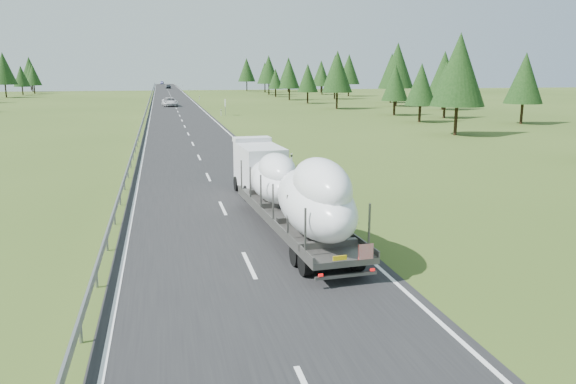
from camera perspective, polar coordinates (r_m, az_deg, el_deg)
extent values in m
cube|color=black|center=(110.90, -11.29, 8.36)|extent=(10.00, 400.00, 0.02)
cube|color=slate|center=(110.85, -14.07, 8.54)|extent=(0.08, 400.00, 0.32)
cube|color=silver|center=(42.23, 0.37, 3.27)|extent=(0.12, 0.07, 1.00)
cube|color=black|center=(42.18, 0.37, 3.70)|extent=(0.13, 0.08, 0.12)
cube|color=silver|center=(91.36, -6.82, 8.03)|extent=(0.12, 0.07, 1.00)
cube|color=black|center=(91.34, -6.82, 8.23)|extent=(0.13, 0.08, 0.12)
cube|color=silver|center=(141.10, -8.99, 9.43)|extent=(0.12, 0.07, 1.00)
cube|color=black|center=(141.09, -9.00, 9.56)|extent=(0.13, 0.08, 0.12)
cube|color=silver|center=(190.98, -10.04, 10.10)|extent=(0.12, 0.07, 1.00)
cube|color=black|center=(190.97, -10.04, 10.19)|extent=(0.13, 0.08, 0.12)
cube|color=silver|center=(240.91, -10.65, 10.48)|extent=(0.12, 0.07, 1.00)
cube|color=black|center=(240.90, -10.65, 10.56)|extent=(0.13, 0.08, 0.12)
cube|color=silver|center=(290.86, -11.05, 10.74)|extent=(0.12, 0.07, 1.00)
cube|color=black|center=(290.85, -11.06, 10.80)|extent=(0.13, 0.08, 0.12)
cube|color=silver|center=(340.82, -11.34, 10.92)|extent=(0.12, 0.07, 1.00)
cube|color=black|center=(340.82, -11.34, 10.97)|extent=(0.13, 0.08, 0.12)
cylinder|color=slate|center=(91.40, -6.39, 8.36)|extent=(0.08, 0.08, 2.00)
cube|color=silver|center=(91.34, -6.40, 8.98)|extent=(0.05, 0.90, 1.20)
cylinder|color=black|center=(82.69, 22.66, 7.52)|extent=(0.36, 0.36, 3.23)
cone|color=black|center=(82.51, 22.92, 10.62)|extent=(5.03, 5.03, 6.73)
cylinder|color=black|center=(89.07, 15.60, 8.18)|extent=(0.36, 0.36, 2.90)
cone|color=black|center=(88.90, 15.75, 10.76)|extent=(4.50, 4.50, 6.03)
cylinder|color=black|center=(108.03, 15.44, 9.02)|extent=(0.36, 0.36, 3.61)
cone|color=black|center=(107.90, 15.59, 11.67)|extent=(5.61, 5.61, 7.52)
cylinder|color=black|center=(116.28, 10.94, 9.60)|extent=(0.36, 0.36, 4.27)
cone|color=black|center=(116.18, 11.06, 12.52)|extent=(6.65, 6.65, 8.90)
cylinder|color=black|center=(129.29, 10.38, 9.73)|extent=(0.36, 0.36, 3.68)
cone|color=black|center=(129.18, 10.47, 12.00)|extent=(5.73, 5.73, 7.67)
cylinder|color=black|center=(143.55, 4.76, 10.13)|extent=(0.36, 0.36, 3.72)
cone|color=black|center=(143.46, 4.80, 12.19)|extent=(5.79, 5.79, 7.76)
cylinder|color=black|center=(160.22, 6.17, 10.35)|extent=(0.36, 0.36, 3.93)
cone|color=black|center=(160.14, 6.21, 12.31)|extent=(6.11, 6.11, 8.19)
cylinder|color=black|center=(170.43, 3.47, 10.35)|extent=(0.36, 0.36, 2.94)
cone|color=black|center=(170.34, 3.49, 11.72)|extent=(4.57, 4.57, 6.12)
cylinder|color=black|center=(185.65, 3.37, 10.59)|extent=(0.36, 0.36, 3.51)
cone|color=black|center=(185.57, 3.39, 12.09)|extent=(5.46, 5.46, 7.31)
cylinder|color=black|center=(193.19, 0.01, 10.71)|extent=(0.36, 0.36, 3.74)
cone|color=black|center=(193.12, 0.01, 12.25)|extent=(5.82, 5.82, 7.79)
cylinder|color=black|center=(210.03, 0.11, 10.77)|extent=(0.36, 0.36, 3.26)
cone|color=black|center=(209.97, 0.11, 12.00)|extent=(5.07, 5.07, 6.79)
cylinder|color=black|center=(226.11, 0.06, 10.99)|extent=(0.36, 0.36, 4.15)
cone|color=black|center=(226.06, 0.06, 12.45)|extent=(6.46, 6.46, 8.66)
cylinder|color=black|center=(65.61, 16.69, 7.20)|extent=(0.36, 0.36, 3.80)
cone|color=black|center=(65.40, 16.98, 11.81)|extent=(5.92, 5.92, 7.92)
cylinder|color=black|center=(81.09, 13.24, 7.90)|extent=(0.36, 0.36, 2.77)
cone|color=black|center=(80.91, 13.37, 10.61)|extent=(4.31, 4.31, 5.77)
cylinder|color=black|center=(92.78, 10.75, 8.51)|extent=(0.36, 0.36, 2.75)
cone|color=black|center=(92.63, 10.84, 10.86)|extent=(4.27, 4.27, 5.72)
cylinder|color=black|center=(106.95, 4.99, 9.39)|extent=(0.36, 0.36, 3.65)
cone|color=black|center=(106.82, 5.04, 12.10)|extent=(5.68, 5.68, 7.60)
cylinder|color=black|center=(124.36, 2.00, 9.65)|extent=(0.36, 0.36, 2.91)
cone|color=black|center=(124.24, 2.02, 11.51)|extent=(4.53, 4.53, 6.07)
cylinder|color=black|center=(138.88, 0.13, 10.01)|extent=(0.36, 0.36, 3.28)
cone|color=black|center=(138.78, 0.14, 11.88)|extent=(5.10, 5.10, 6.83)
cylinder|color=black|center=(155.26, -1.27, 10.11)|extent=(0.36, 0.36, 2.58)
cone|color=black|center=(155.17, -1.27, 11.43)|extent=(4.01, 4.01, 5.37)
cylinder|color=black|center=(168.21, -1.96, 10.50)|extent=(0.36, 0.36, 3.90)
cone|color=black|center=(168.13, -1.97, 12.35)|extent=(6.07, 6.07, 8.13)
cylinder|color=black|center=(187.57, -2.36, 10.58)|extent=(0.36, 0.36, 3.30)
cone|color=black|center=(187.50, -2.37, 11.98)|extent=(5.13, 5.13, 6.87)
cylinder|color=black|center=(199.83, -4.21, 10.75)|extent=(0.36, 0.36, 3.86)
cone|color=black|center=(199.77, -4.23, 12.28)|extent=(6.01, 6.01, 8.05)
cylinder|color=black|center=(168.46, -26.75, 9.24)|extent=(0.36, 0.36, 4.03)
cone|color=black|center=(168.39, -26.94, 11.14)|extent=(6.27, 6.27, 8.39)
cylinder|color=black|center=(182.62, -25.36, 9.33)|extent=(0.36, 0.36, 2.90)
cone|color=black|center=(182.54, -25.48, 10.59)|extent=(4.50, 4.50, 6.03)
cylinder|color=black|center=(192.18, -24.37, 9.53)|extent=(0.36, 0.36, 3.04)
cone|color=black|center=(192.10, -24.48, 10.78)|extent=(4.73, 4.73, 6.33)
cylinder|color=black|center=(208.94, -24.52, 9.69)|extent=(0.36, 0.36, 3.35)
cone|color=black|center=(208.87, -24.63, 10.96)|extent=(5.22, 5.22, 6.99)
cylinder|color=black|center=(225.07, -24.65, 9.88)|extent=(0.36, 0.36, 4.06)
cone|color=black|center=(225.01, -24.78, 11.31)|extent=(6.32, 6.32, 8.46)
cube|color=silver|center=(32.26, -2.89, 2.56)|extent=(2.48, 4.54, 2.47)
cube|color=black|center=(34.38, -3.54, 3.90)|extent=(2.03, 0.20, 1.23)
cube|color=silver|center=(33.96, -3.48, 5.37)|extent=(2.27, 1.20, 0.26)
cube|color=#5C5A57|center=(31.63, -2.59, 0.17)|extent=(2.37, 2.78, 0.22)
cylinder|color=black|center=(33.88, -5.02, 0.87)|extent=(0.36, 0.90, 0.88)
cylinder|color=black|center=(34.20, -1.65, 1.03)|extent=(0.36, 0.90, 0.88)
cylinder|color=black|center=(31.14, -4.31, -0.12)|extent=(0.36, 0.90, 0.88)
cylinder|color=black|center=(31.49, -0.66, 0.05)|extent=(0.36, 0.90, 0.88)
cube|color=#5C5A57|center=(24.41, 0.52, -2.67)|extent=(3.15, 12.47, 0.23)
cube|color=#5C5A57|center=(24.12, -2.20, -2.32)|extent=(0.83, 12.33, 0.21)
cube|color=#5C5A57|center=(24.64, 3.18, -2.02)|extent=(0.83, 12.33, 0.21)
cube|color=#5C5A57|center=(18.93, 0.73, -4.11)|extent=(0.07, 0.07, 1.68)
cube|color=#5C5A57|center=(19.59, 7.43, -3.65)|extent=(0.07, 0.07, 1.68)
cube|color=#5C5A57|center=(20.92, -0.62, -2.52)|extent=(0.07, 0.07, 1.68)
cube|color=#5C5A57|center=(21.52, 5.51, -2.16)|extent=(0.07, 0.07, 1.68)
cube|color=#5C5A57|center=(22.93, -1.73, -1.20)|extent=(0.07, 0.07, 1.68)
cube|color=#5C5A57|center=(23.48, 3.90, -0.91)|extent=(0.07, 0.07, 1.68)
cube|color=#5C5A57|center=(24.96, -2.66, -0.10)|extent=(0.07, 0.07, 1.68)
cube|color=#5C5A57|center=(25.47, 2.55, 0.15)|extent=(0.07, 0.07, 1.68)
cube|color=#5C5A57|center=(27.01, -3.45, 0.84)|extent=(0.07, 0.07, 1.68)
cube|color=#5C5A57|center=(27.47, 1.39, 1.05)|extent=(0.07, 0.07, 1.68)
cube|color=#5C5A57|center=(29.06, -4.13, 1.65)|extent=(0.07, 0.07, 1.68)
cube|color=#5C5A57|center=(29.49, 0.39, 1.83)|extent=(0.07, 0.07, 1.68)
cylinder|color=black|center=(19.88, 0.94, -7.32)|extent=(0.41, 0.90, 0.88)
cylinder|color=black|center=(20.40, 6.28, -6.87)|extent=(0.41, 0.90, 0.88)
cylinder|color=black|center=(20.85, 0.25, -6.37)|extent=(0.41, 0.90, 0.88)
cylinder|color=black|center=(21.35, 5.36, -5.97)|extent=(0.41, 0.90, 0.88)
cube|color=#5C5A57|center=(18.90, 4.82, -8.56)|extent=(2.21, 0.24, 0.11)
cube|color=red|center=(18.78, 6.86, -6.17)|extent=(0.53, 0.07, 0.53)
cube|color=yellow|center=(18.55, 4.13, -6.79)|extent=(0.49, 0.07, 0.16)
cube|color=red|center=(18.56, 2.12, -8.49)|extent=(0.16, 0.06, 0.09)
cube|color=red|center=(19.09, 7.56, -7.99)|extent=(0.16, 0.06, 0.09)
ellipsoid|color=white|center=(21.43, 2.25, -1.11)|extent=(2.93, 7.26, 2.45)
ellipsoid|color=white|center=(20.41, 2.92, 0.67)|extent=(2.17, 4.62, 1.96)
ellipsoid|color=white|center=(27.19, -1.01, 1.18)|extent=(2.58, 6.17, 1.90)
ellipsoid|color=white|center=(26.35, -0.68, 2.29)|extent=(1.91, 3.92, 1.52)
imported|color=silver|center=(116.61, -11.92, 8.94)|extent=(3.28, 6.45, 1.75)
imported|color=black|center=(231.19, -12.06, 10.43)|extent=(2.17, 4.79, 1.59)
imported|color=#16183F|center=(307.23, -12.68, 10.78)|extent=(2.00, 4.58, 1.46)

